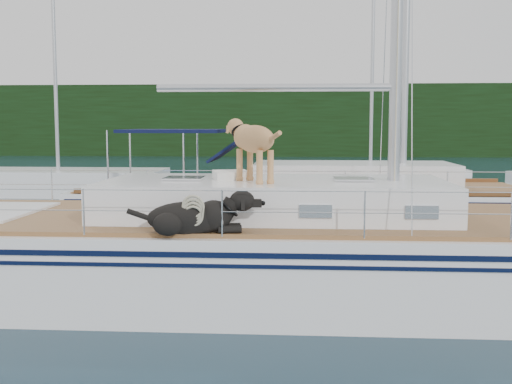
{
  "coord_description": "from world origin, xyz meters",
  "views": [
    {
      "loc": [
        1.18,
        -9.78,
        2.65
      ],
      "look_at": [
        0.5,
        0.2,
        1.6
      ],
      "focal_mm": 45.0,
      "sensor_mm": 36.0,
      "label": 1
    }
  ],
  "objects": [
    {
      "name": "ground",
      "position": [
        0.0,
        0.0,
        0.0
      ],
      "size": [
        120.0,
        120.0,
        0.0
      ],
      "primitive_type": "plane",
      "color": "black",
      "rests_on": "ground"
    },
    {
      "name": "neighbor_sailboat",
      "position": [
        1.4,
        5.95,
        0.63
      ],
      "size": [
        11.0,
        3.5,
        13.3
      ],
      "color": "white",
      "rests_on": "ground"
    },
    {
      "name": "shore_bank",
      "position": [
        0.0,
        46.2,
        0.6
      ],
      "size": [
        92.0,
        1.0,
        1.2
      ],
      "primitive_type": "cube",
      "color": "#595147",
      "rests_on": "ground"
    },
    {
      "name": "main_sailboat",
      "position": [
        0.09,
        -0.01,
        0.68
      ],
      "size": [
        12.0,
        3.9,
        14.01
      ],
      "color": "white",
      "rests_on": "ground"
    },
    {
      "name": "bg_boat_center",
      "position": [
        4.0,
        16.0,
        0.45
      ],
      "size": [
        7.2,
        3.0,
        11.65
      ],
      "color": "white",
      "rests_on": "ground"
    },
    {
      "name": "bg_boat_west",
      "position": [
        -8.0,
        14.0,
        0.45
      ],
      "size": [
        8.0,
        3.0,
        11.65
      ],
      "color": "white",
      "rests_on": "ground"
    },
    {
      "name": "tree_line",
      "position": [
        0.0,
        45.0,
        3.0
      ],
      "size": [
        90.0,
        3.0,
        6.0
      ],
      "primitive_type": "cube",
      "color": "black",
      "rests_on": "ground"
    }
  ]
}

